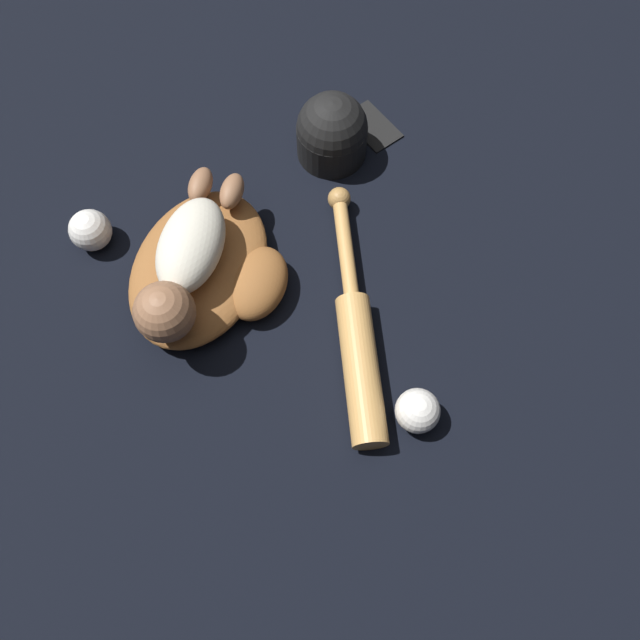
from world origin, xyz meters
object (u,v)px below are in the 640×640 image
object	(u,v)px
baseball_bat	(357,339)
baseball_spare	(90,230)
baby_figure	(185,262)
baseball_cap	(333,132)
baseball_glove	(209,270)
baseball	(418,411)

from	to	relation	value
baseball_bat	baseball_spare	bearing A→B (deg)	-113.71
baby_figure	baseball_cap	bearing A→B (deg)	141.58
baseball_spare	baseball_cap	world-z (taller)	baseball_cap
baseball_glove	baseball_cap	bearing A→B (deg)	142.07
baseball_bat	baseball_glove	bearing A→B (deg)	-116.81
baseball	baseball_cap	size ratio (longest dim) A/B	0.34
baseball	baseball_cap	distance (m)	0.58
baseball_glove	baby_figure	size ratio (longest dim) A/B	1.08
baseball	baseball_cap	xyz separation A→B (m)	(-0.56, -0.13, 0.02)
baseball_cap	baseball_glove	bearing A→B (deg)	-37.93
baseball_spare	baseball_bat	bearing A→B (deg)	66.29
baby_figure	baseball	world-z (taller)	baby_figure
baby_figure	baseball_cap	world-z (taller)	baby_figure
baseball_glove	baseball_bat	world-z (taller)	baseball_glove
baseball_bat	baseball_spare	world-z (taller)	baseball_spare
baseball	baseball_spare	distance (m)	0.68
baseball_bat	baseball	xyz separation A→B (m)	(0.13, 0.10, 0.01)
baby_figure	baseball_bat	bearing A→B (deg)	69.88
baseball_bat	baby_figure	bearing A→B (deg)	-110.12
baseball_glove	baseball	size ratio (longest dim) A/B	5.16
baseball_glove	baseball_cap	world-z (taller)	baseball_cap
baseball	baseball_spare	world-z (taller)	baseball_spare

